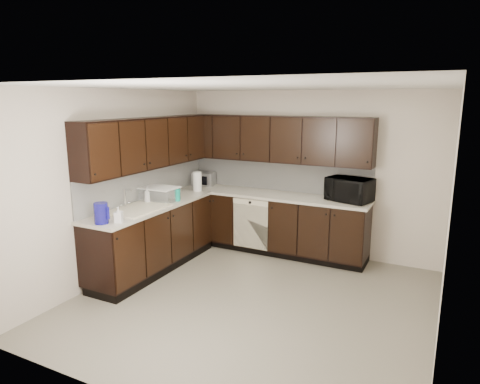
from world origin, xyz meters
name	(u,v)px	position (x,y,z in m)	size (l,w,h in m)	color
floor	(253,301)	(0.00, 0.00, 0.00)	(4.00, 4.00, 0.00)	gray
ceiling	(254,87)	(0.00, 0.00, 2.50)	(4.00, 4.00, 0.00)	white
wall_back	(308,173)	(0.00, 2.00, 1.25)	(4.00, 0.02, 2.50)	beige
wall_left	(118,184)	(-2.00, 0.00, 1.25)	(0.02, 4.00, 2.50)	beige
wall_right	(449,222)	(2.00, 0.00, 1.25)	(0.02, 4.00, 2.50)	beige
wall_front	(137,257)	(0.00, -2.00, 1.25)	(4.00, 0.02, 2.50)	beige
lower_cabinets	(224,232)	(-1.01, 1.11, 0.41)	(3.00, 2.80, 0.90)	black
countertop	(223,199)	(-1.01, 1.11, 0.92)	(3.03, 2.83, 0.04)	#BBB4A3
backsplash	(218,178)	(-1.22, 1.32, 1.18)	(3.00, 2.80, 0.48)	#B2B2AE
upper_cabinets	(220,141)	(-1.10, 1.20, 1.77)	(3.00, 2.80, 0.70)	black
dishwasher	(251,221)	(-0.70, 1.41, 0.55)	(0.58, 0.04, 0.78)	beige
sink	(138,214)	(-1.68, -0.01, 0.88)	(0.54, 0.82, 0.42)	beige
microwave	(349,189)	(0.70, 1.74, 1.11)	(0.61, 0.41, 0.34)	black
soap_bottle_a	(118,215)	(-1.48, -0.58, 1.04)	(0.09, 0.09, 0.19)	gray
soap_bottle_b	(147,195)	(-1.80, 0.35, 1.06)	(0.09, 0.09, 0.23)	gray
toaster_oven	(204,179)	(-1.75, 1.77, 1.05)	(0.35, 0.26, 0.22)	#B7B6B9
storage_bin	(160,194)	(-1.73, 0.53, 1.04)	(0.49, 0.36, 0.19)	silver
blue_pitcher	(101,213)	(-1.64, -0.70, 1.06)	(0.16, 0.16, 0.25)	#130F8E
teal_tumbler	(177,195)	(-1.49, 0.63, 1.03)	(0.08, 0.08, 0.17)	#0E9B83
paper_towel_roll	(197,181)	(-1.61, 1.35, 1.09)	(0.14, 0.14, 0.30)	white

